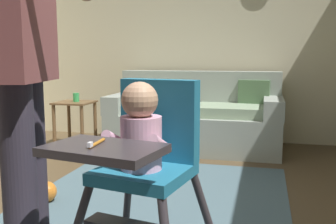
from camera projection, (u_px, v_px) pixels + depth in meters
name	position (u px, v px, depth m)	size (l,w,h in m)	color
wall_far	(192.00, 35.00, 4.76)	(4.93, 0.06, 2.59)	beige
couch	(196.00, 119.00, 4.35)	(1.88, 0.86, 0.86)	gray
high_chair	(144.00, 149.00, 1.61)	(0.70, 0.80, 0.93)	#373237
adult_standing	(21.00, 65.00, 1.58)	(0.58, 0.50, 1.74)	#312B37
toy_ball	(46.00, 192.00, 2.74)	(0.15, 0.15, 0.15)	orange
side_table	(75.00, 114.00, 4.41)	(0.40, 0.40, 0.52)	brown
sippy_cup	(76.00, 97.00, 4.38)	(0.07, 0.07, 0.10)	green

